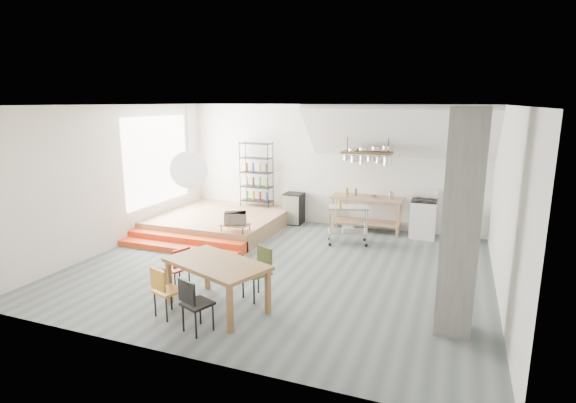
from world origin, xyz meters
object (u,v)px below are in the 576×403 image
at_px(stove, 423,218).
at_px(dining_table, 217,267).
at_px(mini_fridge, 294,208).
at_px(rolling_cart, 348,220).

xyz_separation_m(stove, dining_table, (-2.75, -5.24, 0.22)).
height_order(dining_table, mini_fridge, mini_fridge).
bearing_deg(mini_fridge, rolling_cart, -34.27).
xyz_separation_m(dining_table, mini_fridge, (-0.65, 5.29, -0.28)).
height_order(stove, dining_table, stove).
bearing_deg(mini_fridge, stove, -0.74).
distance_m(dining_table, rolling_cart, 4.22).
relative_size(dining_table, rolling_cart, 1.86).
distance_m(stove, mini_fridge, 3.40).
xyz_separation_m(stove, rolling_cart, (-1.59, -1.19, 0.10)).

